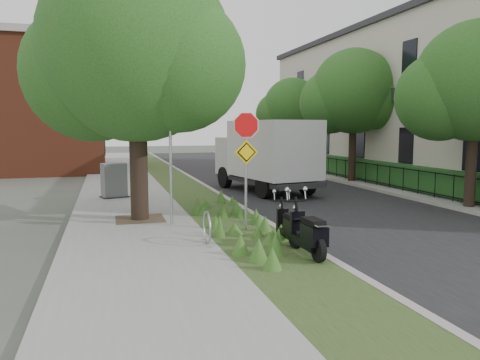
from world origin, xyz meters
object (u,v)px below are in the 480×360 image
(sign_assembly, at_px, (246,146))
(box_truck, at_px, (267,153))
(scooter_near, at_px, (291,229))
(scooter_far, at_px, (310,238))
(utility_cabinet, at_px, (114,181))

(sign_assembly, xyz_separation_m, box_truck, (3.17, 7.47, -0.61))
(scooter_near, relative_size, scooter_far, 0.87)
(sign_assembly, bearing_deg, utility_cabinet, 115.29)
(scooter_near, distance_m, box_truck, 9.68)
(scooter_far, bearing_deg, box_truck, 75.70)
(scooter_far, bearing_deg, utility_cabinet, 111.29)
(scooter_far, relative_size, utility_cabinet, 1.32)
(scooter_near, xyz_separation_m, box_truck, (2.62, 9.23, 1.25))
(scooter_near, distance_m, utility_cabinet, 9.43)
(scooter_far, distance_m, box_truck, 10.71)
(scooter_near, relative_size, box_truck, 0.25)
(scooter_near, bearing_deg, utility_cabinet, 113.72)
(sign_assembly, distance_m, scooter_far, 3.41)
(scooter_near, height_order, scooter_far, scooter_far)
(sign_assembly, xyz_separation_m, utility_cabinet, (-3.25, 6.87, -1.57))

